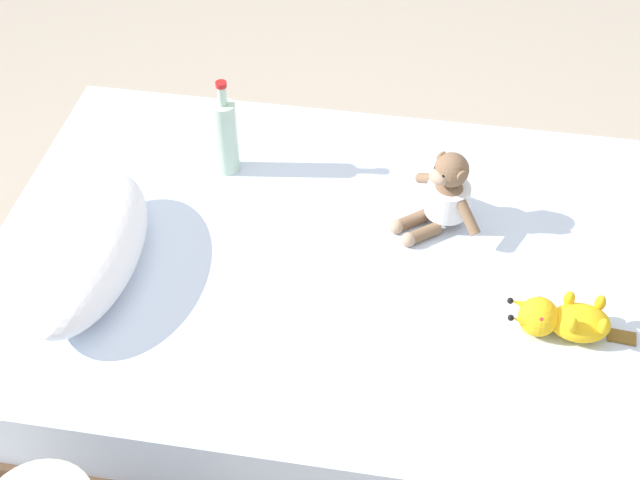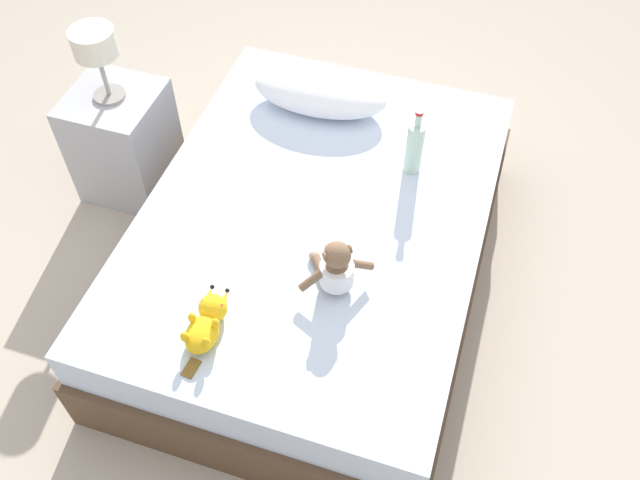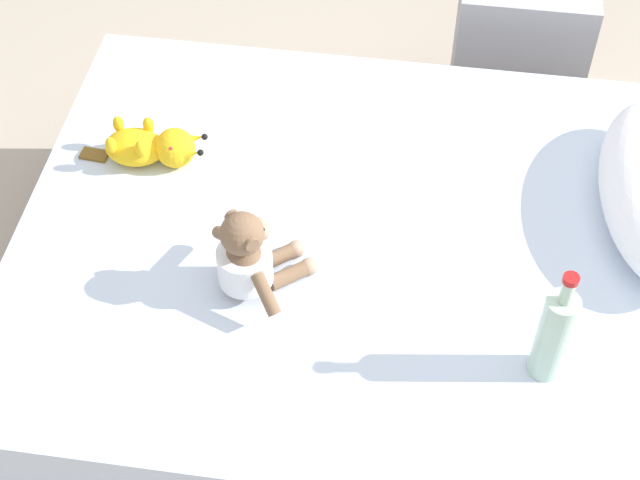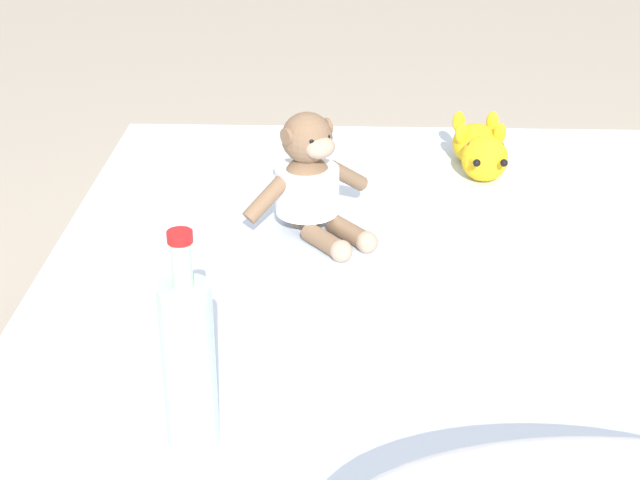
{
  "view_description": "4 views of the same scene",
  "coord_description": "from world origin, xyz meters",
  "views": [
    {
      "loc": [
        -1.69,
        -0.28,
        2.21
      ],
      "look_at": [
        0.0,
        0.0,
        0.53
      ],
      "focal_mm": 50.15,
      "sensor_mm": 36.0,
      "label": 1
    },
    {
      "loc": [
        0.57,
        -1.69,
        2.51
      ],
      "look_at": [
        0.08,
        -0.2,
        0.56
      ],
      "focal_mm": 38.47,
      "sensor_mm": 36.0,
      "label": 2
    },
    {
      "loc": [
        1.5,
        0.03,
        2.23
      ],
      "look_at": [
        0.12,
        -0.17,
        0.6
      ],
      "focal_mm": 55.07,
      "sensor_mm": 36.0,
      "label": 3
    },
    {
      "loc": [
        0.1,
        1.39,
        1.31
      ],
      "look_at": [
        0.16,
        -0.17,
        0.53
      ],
      "focal_mm": 55.34,
      "sensor_mm": 36.0,
      "label": 4
    }
  ],
  "objects": [
    {
      "name": "glass_bottle",
      "position": [
        0.31,
        0.33,
        0.61
      ],
      "size": [
        0.07,
        0.07,
        0.31
      ],
      "color": "#B2D1B7",
      "rests_on": "bed"
    },
    {
      "name": "plush_yellow_creature",
      "position": [
        -0.18,
        -0.64,
        0.53
      ],
      "size": [
        0.12,
        0.33,
        0.1
      ],
      "color": "yellow",
      "rests_on": "bed"
    },
    {
      "name": "bed",
      "position": [
        0.0,
        0.0,
        0.24
      ],
      "size": [
        1.35,
        1.86,
        0.48
      ],
      "color": "brown",
      "rests_on": "ground_plane"
    },
    {
      "name": "ground_plane",
      "position": [
        0.0,
        0.0,
        0.0
      ],
      "size": [
        16.0,
        16.0,
        0.0
      ],
      "primitive_type": "plane",
      "color": "#B7A893"
    },
    {
      "name": "nightstand",
      "position": [
        -1.05,
        0.29,
        0.27
      ],
      "size": [
        0.4,
        0.4,
        0.55
      ],
      "color": "#B2B2B7",
      "rests_on": "ground_plane"
    },
    {
      "name": "plush_monkey",
      "position": [
        0.18,
        -0.32,
        0.58
      ],
      "size": [
        0.26,
        0.25,
        0.24
      ],
      "color": "brown",
      "rests_on": "bed"
    }
  ]
}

